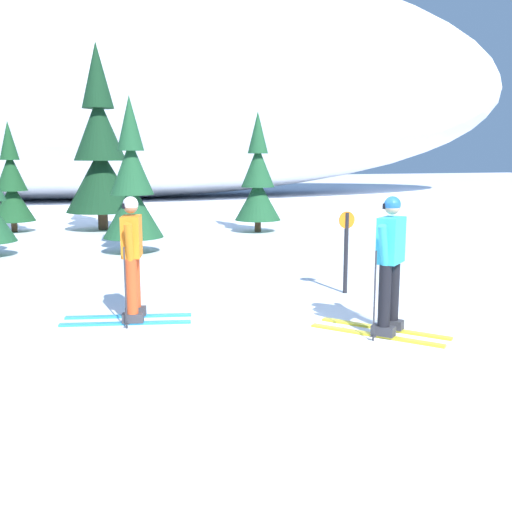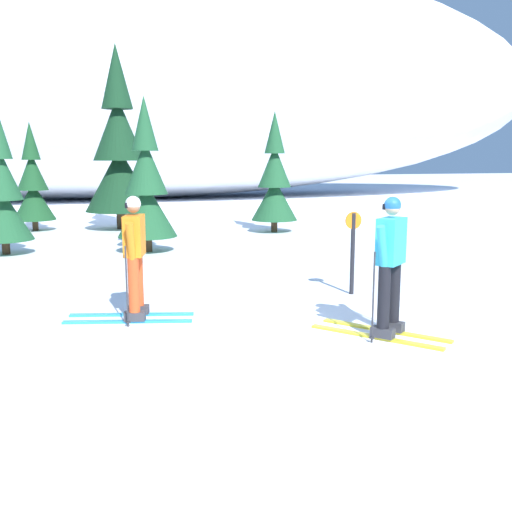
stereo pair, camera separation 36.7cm
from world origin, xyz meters
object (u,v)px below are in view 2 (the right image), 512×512
object	(u,v)px
pine_tree_center_right	(119,153)
pine_tree_right	(146,188)
skier_cyan_jacket	(390,264)
pine_tree_far_right	(274,182)
pine_tree_left	(2,194)
pine_tree_center_left	(33,186)
trail_marker_post	(353,247)
skier_orange_jacket	(134,255)

from	to	relation	value
pine_tree_center_right	pine_tree_right	xyz separation A→B (m)	(0.23, -4.72, -0.82)
pine_tree_right	pine_tree_center_right	bearing A→B (deg)	92.80
skier_cyan_jacket	pine_tree_far_right	size ratio (longest dim) A/B	0.49
skier_cyan_jacket	pine_tree_left	bearing A→B (deg)	122.60
pine_tree_center_left	trail_marker_post	world-z (taller)	pine_tree_center_left
skier_orange_jacket	pine_tree_far_right	xyz separation A→B (m)	(4.93, 8.42, 0.59)
skier_orange_jacket	pine_tree_center_left	size ratio (longest dim) A/B	0.55
trail_marker_post	pine_tree_left	bearing A→B (deg)	134.35
trail_marker_post	pine_tree_center_left	bearing A→B (deg)	117.46
pine_tree_center_left	pine_tree_right	xyz separation A→B (m)	(2.77, -5.06, 0.15)
skier_orange_jacket	trail_marker_post	size ratio (longest dim) A/B	1.33
skier_orange_jacket	pine_tree_left	bearing A→B (deg)	109.65
trail_marker_post	pine_tree_center_right	bearing A→B (deg)	105.88
pine_tree_left	pine_tree_far_right	distance (m)	7.50
pine_tree_right	pine_tree_far_right	xyz separation A→B (m)	(4.05, 2.60, -0.03)
pine_tree_far_right	pine_tree_center_right	bearing A→B (deg)	153.68
pine_tree_left	pine_tree_center_left	world-z (taller)	pine_tree_left
pine_tree_center_left	pine_tree_far_right	xyz separation A→B (m)	(6.83, -2.45, 0.12)
skier_orange_jacket	pine_tree_far_right	distance (m)	9.78
pine_tree_center_right	trail_marker_post	bearing A→B (deg)	-74.12
pine_tree_right	trail_marker_post	distance (m)	6.01
pine_tree_far_right	trail_marker_post	world-z (taller)	pine_tree_far_right
pine_tree_center_right	pine_tree_right	bearing A→B (deg)	-87.20
skier_cyan_jacket	pine_tree_center_right	xyz separation A→B (m)	(-2.26, 12.26, 1.41)
skier_orange_jacket	pine_tree_right	size ratio (longest dim) A/B	0.50
pine_tree_center_left	pine_tree_left	bearing A→B (deg)	-94.98
pine_tree_left	pine_tree_far_right	xyz separation A→B (m)	(7.22, 2.02, 0.09)
pine_tree_right	pine_tree_far_right	distance (m)	4.82
pine_tree_center_left	pine_tree_right	size ratio (longest dim) A/B	0.90
pine_tree_center_right	trail_marker_post	distance (m)	10.59
skier_orange_jacket	pine_tree_right	bearing A→B (deg)	81.42
skier_orange_jacket	pine_tree_left	world-z (taller)	pine_tree_left
pine_tree_center_right	pine_tree_far_right	bearing A→B (deg)	-26.32
trail_marker_post	skier_cyan_jacket	bearing A→B (deg)	-105.39
skier_orange_jacket	pine_tree_center_left	xyz separation A→B (m)	(-1.90, 10.88, 0.47)
skier_cyan_jacket	trail_marker_post	xyz separation A→B (m)	(0.60, 2.19, -0.14)
pine_tree_center_left	pine_tree_center_right	world-z (taller)	pine_tree_center_right
pine_tree_center_left	pine_tree_far_right	size ratio (longest dim) A/B	0.92
skier_orange_jacket	trail_marker_post	distance (m)	3.55
pine_tree_center_right	pine_tree_left	bearing A→B (deg)	-125.30
skier_orange_jacket	skier_cyan_jacket	bearing A→B (deg)	-30.61
pine_tree_left	pine_tree_far_right	size ratio (longest dim) A/B	0.94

